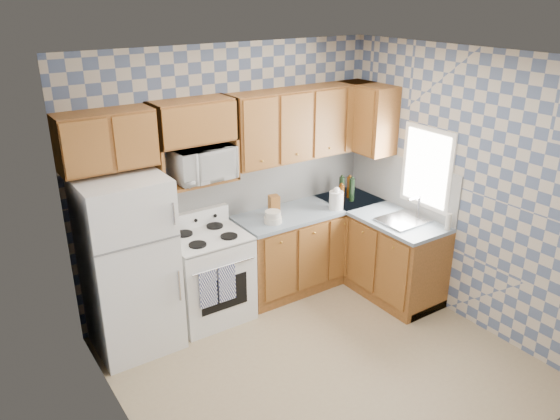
# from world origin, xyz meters

# --- Properties ---
(floor) EXTENTS (3.40, 3.40, 0.00)m
(floor) POSITION_xyz_m (0.00, 0.00, 0.00)
(floor) COLOR #917A59
(floor) RESTS_ON ground
(back_wall) EXTENTS (3.40, 0.02, 2.70)m
(back_wall) POSITION_xyz_m (0.00, 1.60, 1.35)
(back_wall) COLOR slate
(back_wall) RESTS_ON ground
(right_wall) EXTENTS (0.02, 3.20, 2.70)m
(right_wall) POSITION_xyz_m (1.70, 0.00, 1.35)
(right_wall) COLOR slate
(right_wall) RESTS_ON ground
(backsplash_back) EXTENTS (2.60, 0.02, 0.56)m
(backsplash_back) POSITION_xyz_m (0.40, 1.59, 1.20)
(backsplash_back) COLOR silver
(backsplash_back) RESTS_ON back_wall
(backsplash_right) EXTENTS (0.02, 1.60, 0.56)m
(backsplash_right) POSITION_xyz_m (1.69, 0.80, 1.20)
(backsplash_right) COLOR silver
(backsplash_right) RESTS_ON right_wall
(refrigerator) EXTENTS (0.75, 0.70, 1.68)m
(refrigerator) POSITION_xyz_m (-1.27, 1.25, 0.84)
(refrigerator) COLOR white
(refrigerator) RESTS_ON floor
(stove_body) EXTENTS (0.76, 0.65, 0.90)m
(stove_body) POSITION_xyz_m (-0.47, 1.28, 0.45)
(stove_body) COLOR white
(stove_body) RESTS_ON floor
(cooktop) EXTENTS (0.76, 0.65, 0.02)m
(cooktop) POSITION_xyz_m (-0.47, 1.28, 0.91)
(cooktop) COLOR silver
(cooktop) RESTS_ON stove_body
(backguard) EXTENTS (0.76, 0.08, 0.17)m
(backguard) POSITION_xyz_m (-0.47, 1.55, 1.00)
(backguard) COLOR white
(backguard) RESTS_ON cooktop
(dish_towel_left) EXTENTS (0.18, 0.02, 0.38)m
(dish_towel_left) POSITION_xyz_m (-0.65, 0.93, 0.54)
(dish_towel_left) COLOR navy
(dish_towel_left) RESTS_ON stove_body
(dish_towel_right) EXTENTS (0.18, 0.02, 0.38)m
(dish_towel_right) POSITION_xyz_m (-0.45, 0.93, 0.54)
(dish_towel_right) COLOR navy
(dish_towel_right) RESTS_ON stove_body
(base_cabinets_back) EXTENTS (1.75, 0.60, 0.88)m
(base_cabinets_back) POSITION_xyz_m (0.82, 1.30, 0.44)
(base_cabinets_back) COLOR brown
(base_cabinets_back) RESTS_ON floor
(base_cabinets_right) EXTENTS (0.60, 1.60, 0.88)m
(base_cabinets_right) POSITION_xyz_m (1.40, 0.80, 0.44)
(base_cabinets_right) COLOR brown
(base_cabinets_right) RESTS_ON floor
(countertop_back) EXTENTS (1.77, 0.63, 0.04)m
(countertop_back) POSITION_xyz_m (0.82, 1.30, 0.90)
(countertop_back) COLOR slate
(countertop_back) RESTS_ON base_cabinets_back
(countertop_right) EXTENTS (0.63, 1.60, 0.04)m
(countertop_right) POSITION_xyz_m (1.40, 0.80, 0.90)
(countertop_right) COLOR slate
(countertop_right) RESTS_ON base_cabinets_right
(upper_cabinets_back) EXTENTS (1.75, 0.33, 0.74)m
(upper_cabinets_back) POSITION_xyz_m (0.82, 1.44, 1.85)
(upper_cabinets_back) COLOR brown
(upper_cabinets_back) RESTS_ON back_wall
(upper_cabinets_fridge) EXTENTS (0.82, 0.33, 0.50)m
(upper_cabinets_fridge) POSITION_xyz_m (-1.29, 1.44, 1.97)
(upper_cabinets_fridge) COLOR brown
(upper_cabinets_fridge) RESTS_ON back_wall
(upper_cabinets_right) EXTENTS (0.33, 0.70, 0.74)m
(upper_cabinets_right) POSITION_xyz_m (1.53, 1.25, 1.85)
(upper_cabinets_right) COLOR brown
(upper_cabinets_right) RESTS_ON right_wall
(microwave_shelf) EXTENTS (0.80, 0.33, 0.03)m
(microwave_shelf) POSITION_xyz_m (-0.47, 1.44, 1.44)
(microwave_shelf) COLOR brown
(microwave_shelf) RESTS_ON back_wall
(microwave) EXTENTS (0.61, 0.43, 0.32)m
(microwave) POSITION_xyz_m (-0.40, 1.43, 1.61)
(microwave) COLOR white
(microwave) RESTS_ON microwave_shelf
(sink) EXTENTS (0.48, 0.40, 0.03)m
(sink) POSITION_xyz_m (1.40, 0.45, 0.93)
(sink) COLOR #B7B7BC
(sink) RESTS_ON countertop_right
(window) EXTENTS (0.02, 0.66, 0.86)m
(window) POSITION_xyz_m (1.69, 0.45, 1.45)
(window) COLOR white
(window) RESTS_ON right_wall
(bottle_0) EXTENTS (0.06, 0.06, 0.29)m
(bottle_0) POSITION_xyz_m (1.24, 1.26, 1.06)
(bottle_0) COLOR black
(bottle_0) RESTS_ON countertop_back
(bottle_1) EXTENTS (0.06, 0.06, 0.27)m
(bottle_1) POSITION_xyz_m (1.34, 1.20, 1.05)
(bottle_1) COLOR black
(bottle_1) RESTS_ON countertop_back
(bottle_2) EXTENTS (0.06, 0.06, 0.25)m
(bottle_2) POSITION_xyz_m (1.39, 1.30, 1.04)
(bottle_2) COLOR #4C2507
(bottle_2) RESTS_ON countertop_back
(bottle_3) EXTENTS (0.06, 0.06, 0.23)m
(bottle_3) POSITION_xyz_m (1.17, 1.18, 1.03)
(bottle_3) COLOR #4C2507
(bottle_3) RESTS_ON countertop_back
(knife_block) EXTENTS (0.12, 0.12, 0.23)m
(knife_block) POSITION_xyz_m (0.36, 1.33, 1.03)
(knife_block) COLOR brown
(knife_block) RESTS_ON countertop_back
(electric_kettle) EXTENTS (0.16, 0.16, 0.20)m
(electric_kettle) POSITION_xyz_m (1.04, 1.11, 1.02)
(electric_kettle) COLOR white
(electric_kettle) RESTS_ON countertop_back
(food_containers) EXTENTS (0.19, 0.19, 0.13)m
(food_containers) POSITION_xyz_m (0.25, 1.18, 0.98)
(food_containers) COLOR beige
(food_containers) RESTS_ON countertop_back
(soap_bottle) EXTENTS (0.06, 0.06, 0.17)m
(soap_bottle) POSITION_xyz_m (1.62, 0.05, 1.01)
(soap_bottle) COLOR beige
(soap_bottle) RESTS_ON countertop_right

